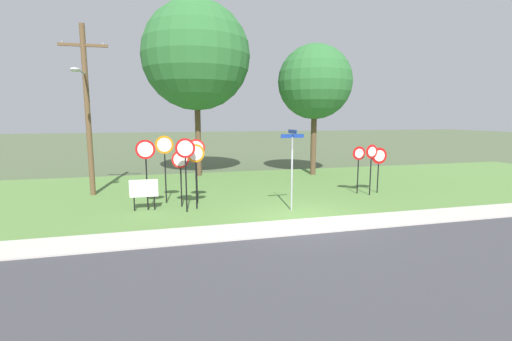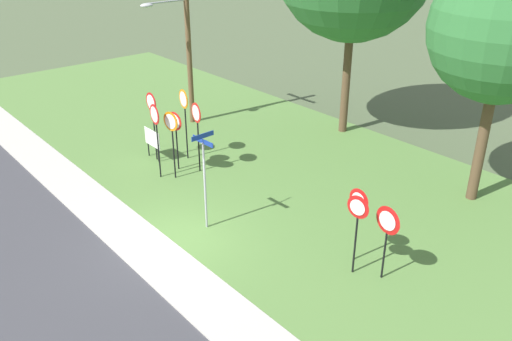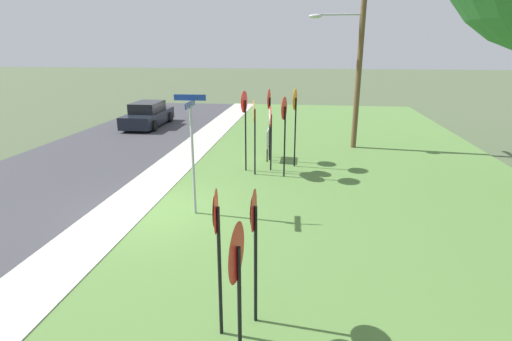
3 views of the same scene
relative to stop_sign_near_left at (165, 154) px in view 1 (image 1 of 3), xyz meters
name	(u,v)px [view 1 (image 1 of 3)]	position (x,y,z in m)	size (l,w,h in m)	color
ground_plane	(303,220)	(4.84, -3.79, -2.18)	(160.00, 160.00, 0.00)	#4C5B3D
road_asphalt	(379,275)	(4.84, -8.59, -2.18)	(44.00, 6.40, 0.01)	#3D3D42
sidewalk_strip	(312,226)	(4.84, -4.59, -2.15)	(44.00, 1.60, 0.06)	#BCB7AD
grass_median	(261,188)	(4.84, 2.21, -2.16)	(44.00, 12.00, 0.04)	#567F3D
stop_sign_near_left	(165,154)	(0.00, 0.00, 0.00)	(0.76, 0.14, 2.92)	black
stop_sign_near_right	(146,159)	(-0.73, -1.02, -0.07)	(0.76, 0.10, 2.82)	black
stop_sign_far_left	(181,166)	(0.61, -0.85, -0.42)	(0.73, 0.16, 2.36)	black
stop_sign_far_center	(196,162)	(1.19, -1.36, -0.22)	(0.72, 0.15, 2.64)	black
stop_sign_far_right	(185,158)	(0.77, -1.75, -0.02)	(0.76, 0.13, 2.90)	black
stop_sign_center_tall	(196,156)	(1.31, -0.31, -0.10)	(0.76, 0.15, 2.78)	black
yield_sign_near_left	(372,158)	(9.43, -0.81, -0.34)	(0.67, 0.13, 2.43)	black
yield_sign_near_right	(379,159)	(10.11, -0.39, -0.48)	(0.80, 0.12, 2.24)	black
yield_sign_far_left	(359,159)	(9.06, -0.31, -0.43)	(0.67, 0.10, 2.31)	black
street_name_post	(292,163)	(4.84, -2.49, -0.24)	(0.96, 0.82, 3.22)	#9EA0A8
utility_pole	(86,104)	(-3.39, 2.42, 2.13)	(2.10, 2.36, 7.86)	brown
notice_board	(144,190)	(-0.86, -1.06, -1.31)	(1.10, 0.05, 1.25)	black
oak_tree_left	(196,56)	(2.09, 7.16, 5.24)	(6.58, 6.58, 10.68)	brown
oak_tree_right	(315,82)	(9.32, 5.75, 3.72)	(4.65, 4.65, 8.21)	brown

